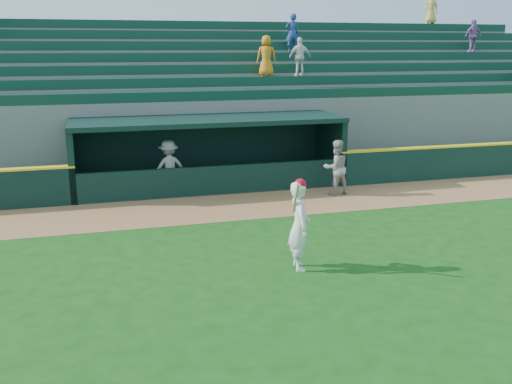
{
  "coord_description": "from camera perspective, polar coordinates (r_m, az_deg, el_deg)",
  "views": [
    {
      "loc": [
        -3.79,
        -11.82,
        4.87
      ],
      "look_at": [
        0.0,
        1.6,
        1.3
      ],
      "focal_mm": 40.0,
      "sensor_mm": 36.0,
      "label": 1
    }
  ],
  "objects": [
    {
      "name": "dugout",
      "position": [
        20.49,
        -4.89,
        4.43
      ],
      "size": [
        9.4,
        2.8,
        2.46
      ],
      "color": "slate",
      "rests_on": "ground"
    },
    {
      "name": "batter_at_plate",
      "position": [
        12.7,
        4.36,
        -3.25
      ],
      "size": [
        0.56,
        0.88,
        2.1
      ],
      "color": "white",
      "rests_on": "ground"
    },
    {
      "name": "ground",
      "position": [
        13.33,
        1.88,
        -7.07
      ],
      "size": [
        120.0,
        120.0,
        0.0
      ],
      "primitive_type": "plane",
      "color": "#154812",
      "rests_on": "ground"
    },
    {
      "name": "dugout_player_front",
      "position": [
        19.32,
        8.0,
        2.44
      ],
      "size": [
        0.97,
        0.8,
        1.86
      ],
      "primitive_type": "imported",
      "rotation": [
        0.0,
        0.0,
        3.25
      ],
      "color": "#9E9E99",
      "rests_on": "ground"
    },
    {
      "name": "stands",
      "position": [
        24.81,
        -6.95,
        8.52
      ],
      "size": [
        34.5,
        6.25,
        7.51
      ],
      "color": "slate",
      "rests_on": "ground"
    },
    {
      "name": "dugout_player_inside",
      "position": [
        19.46,
        -8.69,
        2.46
      ],
      "size": [
        1.29,
        0.88,
        1.83
      ],
      "primitive_type": "imported",
      "rotation": [
        0.0,
        0.0,
        3.32
      ],
      "color": "#A7A6A1",
      "rests_on": "ground"
    },
    {
      "name": "warning_track",
      "position": [
        17.82,
        -2.89,
        -1.5
      ],
      "size": [
        40.0,
        3.0,
        0.01
      ],
      "primitive_type": "cube",
      "color": "#96673C",
      "rests_on": "ground"
    }
  ]
}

